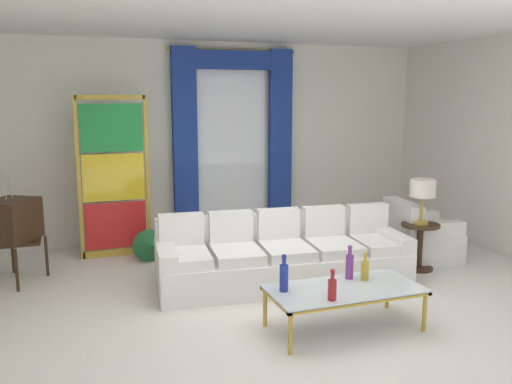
% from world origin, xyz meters
% --- Properties ---
extents(ground_plane, '(16.00, 16.00, 0.00)m').
position_xyz_m(ground_plane, '(0.00, 0.00, 0.00)').
color(ground_plane, white).
extents(wall_rear, '(8.00, 0.12, 3.00)m').
position_xyz_m(wall_rear, '(0.00, 3.06, 1.50)').
color(wall_rear, white).
rests_on(wall_rear, ground).
extents(wall_right, '(0.12, 7.00, 3.00)m').
position_xyz_m(wall_right, '(3.66, 0.60, 1.50)').
color(wall_right, white).
rests_on(wall_right, ground).
extents(ceiling_slab, '(8.00, 7.60, 0.04)m').
position_xyz_m(ceiling_slab, '(0.00, 0.80, 3.02)').
color(ceiling_slab, white).
extents(curtained_window, '(2.00, 0.17, 2.70)m').
position_xyz_m(curtained_window, '(0.43, 2.89, 1.74)').
color(curtained_window, white).
rests_on(curtained_window, ground).
extents(couch_white_long, '(2.99, 1.20, 0.86)m').
position_xyz_m(couch_white_long, '(0.29, 0.58, 0.31)').
color(couch_white_long, white).
rests_on(couch_white_long, ground).
extents(coffee_table, '(1.45, 0.69, 0.41)m').
position_xyz_m(coffee_table, '(0.36, -0.82, 0.38)').
color(coffee_table, silver).
rests_on(coffee_table, ground).
extents(bottle_blue_decanter, '(0.08, 0.08, 0.34)m').
position_xyz_m(bottle_blue_decanter, '(0.52, -0.61, 0.55)').
color(bottle_blue_decanter, '#753384').
rests_on(bottle_blue_decanter, coffee_table).
extents(bottle_crystal_tall, '(0.08, 0.08, 0.35)m').
position_xyz_m(bottle_crystal_tall, '(-0.22, -0.71, 0.55)').
color(bottle_crystal_tall, navy).
rests_on(bottle_crystal_tall, coffee_table).
extents(bottle_amber_squat, '(0.08, 0.08, 0.29)m').
position_xyz_m(bottle_amber_squat, '(0.65, -0.69, 0.52)').
color(bottle_amber_squat, gold).
rests_on(bottle_amber_squat, coffee_table).
extents(bottle_ruby_flask, '(0.08, 0.08, 0.29)m').
position_xyz_m(bottle_ruby_flask, '(0.10, -1.06, 0.52)').
color(bottle_ruby_flask, maroon).
rests_on(bottle_ruby_flask, coffee_table).
extents(vintage_tv, '(0.74, 0.77, 1.35)m').
position_xyz_m(vintage_tv, '(-2.69, 1.67, 0.73)').
color(vintage_tv, '#382314').
rests_on(vintage_tv, ground).
extents(armchair_white, '(0.91, 0.91, 0.80)m').
position_xyz_m(armchair_white, '(2.41, 0.84, 0.29)').
color(armchair_white, white).
rests_on(armchair_white, ground).
extents(stained_glass_divider, '(0.95, 0.05, 2.20)m').
position_xyz_m(stained_glass_divider, '(-1.44, 2.35, 1.06)').
color(stained_glass_divider, gold).
rests_on(stained_glass_divider, ground).
extents(peacock_figurine, '(0.44, 0.60, 0.50)m').
position_xyz_m(peacock_figurine, '(-1.05, 1.87, 0.22)').
color(peacock_figurine, beige).
rests_on(peacock_figurine, ground).
extents(round_side_table, '(0.48, 0.48, 0.59)m').
position_xyz_m(round_side_table, '(2.13, 0.44, 0.36)').
color(round_side_table, '#382314').
rests_on(round_side_table, ground).
extents(table_lamp_brass, '(0.32, 0.32, 0.57)m').
position_xyz_m(table_lamp_brass, '(2.13, 0.44, 1.03)').
color(table_lamp_brass, '#B29338').
rests_on(table_lamp_brass, round_side_table).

